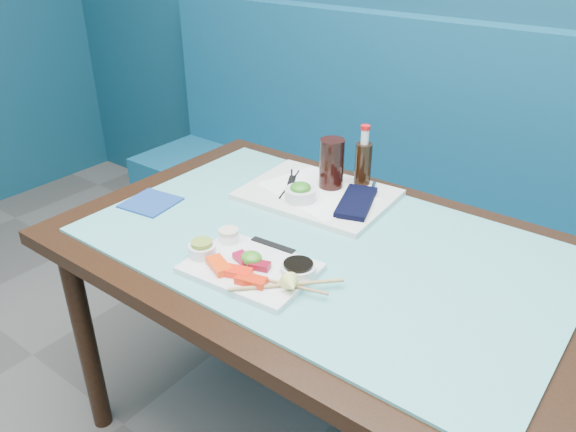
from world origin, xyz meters
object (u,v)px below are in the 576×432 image
Objects in this scene: seaweed_bowl at (300,194)px; cola_glass at (332,164)px; blue_napkin at (151,203)px; sashimi_plate at (251,268)px; serving_tray at (318,194)px; booth_bench at (439,238)px; cola_bottle_body at (363,166)px; dining_table at (322,271)px.

cola_glass is at bearing 81.25° from seaweed_bowl.
cola_glass is 0.55m from blue_napkin.
sashimi_plate is 3.29× the size of seaweed_bowl.
sashimi_plate is 0.44m from serving_tray.
cola_bottle_body is (-0.09, -0.49, 0.46)m from booth_bench.
seaweed_bowl is (-0.17, 0.13, 0.13)m from dining_table.
booth_bench is 1.13m from sashimi_plate.
seaweed_bowl is 0.44m from blue_napkin.
seaweed_bowl is at bearing -98.75° from cola_glass.
cola_bottle_body is at bearing 104.67° from dining_table.
booth_bench is 0.84m from seaweed_bowl.
sashimi_plate is 1.95× the size of cola_glass.
cola_bottle_body is (0.06, 0.08, -0.02)m from cola_glass.
blue_napkin is at bearing -141.04° from serving_tray.
sashimi_plate is at bearing -87.08° from cola_bottle_body.
sashimi_plate is 2.05× the size of cola_bottle_body.
cola_bottle_body reaches higher than blue_napkin.
dining_table is at bearing -90.00° from booth_bench.
seaweed_bowl is (-0.11, 0.35, 0.03)m from sashimi_plate.
cola_glass is (-0.15, 0.26, 0.18)m from dining_table.
blue_napkin is (-0.53, -0.97, 0.39)m from booth_bench.
cola_bottle_body is (0.07, 0.14, 0.06)m from serving_tray.
blue_napkin is (-0.53, -0.13, 0.09)m from dining_table.
seaweed_bowl is 0.62× the size of cola_bottle_body.
cola_glass reaches higher than sashimi_plate.
booth_bench is at bearing 71.98° from serving_tray.
booth_bench is 0.76m from cola_glass.
cola_bottle_body is 1.03× the size of blue_napkin.
serving_tray is 4.75× the size of seaweed_bowl.
booth_bench reaches higher than serving_tray.
blue_napkin reaches higher than dining_table.
serving_tray is at bearing -104.44° from booth_bench.
serving_tray is at bearing 42.54° from blue_napkin.
cola_glass is (-0.15, -0.58, 0.48)m from booth_bench.
sashimi_plate is at bearing -80.28° from serving_tray.
cola_bottle_body is at bearing 88.45° from sashimi_plate.
dining_table is at bearing -55.61° from serving_tray.
serving_tray is 0.17m from cola_bottle_body.
serving_tray is 0.10m from cola_glass.
sashimi_plate reaches higher than dining_table.
sashimi_plate is 0.69× the size of serving_tray.
cola_glass is at bearing -104.83° from booth_bench.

